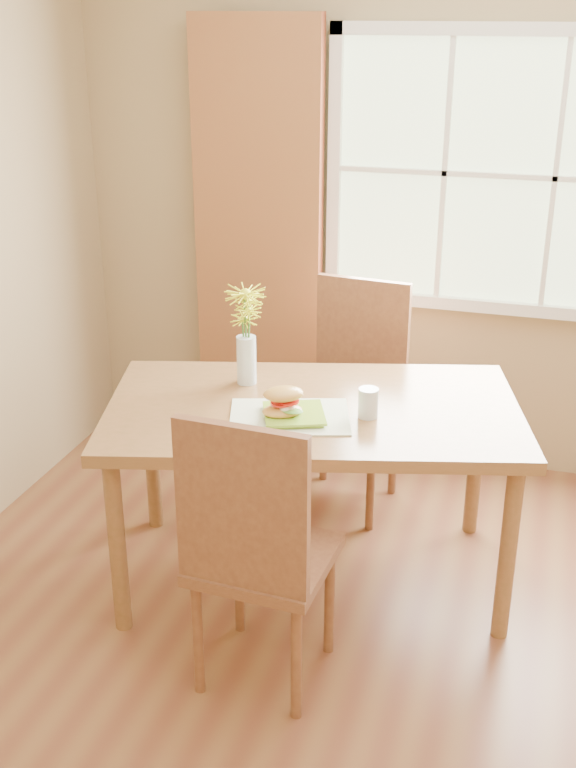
{
  "coord_description": "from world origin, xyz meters",
  "views": [
    {
      "loc": [
        0.26,
        -2.43,
        2.23
      ],
      "look_at": [
        -0.64,
        0.61,
        0.88
      ],
      "focal_mm": 42.0,
      "sensor_mm": 36.0,
      "label": 1
    }
  ],
  "objects_px": {
    "chair_far": "(354,384)",
    "flower_vase": "(246,323)",
    "water_glass": "(368,403)",
    "dining_table": "(313,424)",
    "chair_near": "(254,546)",
    "croissant_sandwich": "(283,402)"
  },
  "relations": [
    {
      "from": "croissant_sandwich",
      "to": "water_glass",
      "type": "height_order",
      "value": "croissant_sandwich"
    },
    {
      "from": "flower_vase",
      "to": "chair_far",
      "type": "bearing_deg",
      "value": 59.67
    },
    {
      "from": "chair_near",
      "to": "chair_far",
      "type": "height_order",
      "value": "chair_far"
    },
    {
      "from": "water_glass",
      "to": "flower_vase",
      "type": "xyz_separation_m",
      "value": [
        -0.55,
        0.18,
        0.21
      ]
    },
    {
      "from": "dining_table",
      "to": "chair_near",
      "type": "height_order",
      "value": "chair_near"
    },
    {
      "from": "croissant_sandwich",
      "to": "water_glass",
      "type": "bearing_deg",
      "value": -6.33
    },
    {
      "from": "chair_far",
      "to": "flower_vase",
      "type": "bearing_deg",
      "value": -114.29
    },
    {
      "from": "chair_far",
      "to": "chair_near",
      "type": "bearing_deg",
      "value": -84.59
    },
    {
      "from": "water_glass",
      "to": "chair_far",
      "type": "bearing_deg",
      "value": 106.0
    },
    {
      "from": "chair_near",
      "to": "water_glass",
      "type": "relative_size",
      "value": 9.28
    },
    {
      "from": "flower_vase",
      "to": "water_glass",
      "type": "bearing_deg",
      "value": -18.57
    },
    {
      "from": "dining_table",
      "to": "flower_vase",
      "type": "xyz_separation_m",
      "value": [
        -0.32,
        0.14,
        0.34
      ]
    },
    {
      "from": "dining_table",
      "to": "chair_far",
      "type": "xyz_separation_m",
      "value": [
        0.01,
        0.71,
        -0.12
      ]
    },
    {
      "from": "chair_near",
      "to": "chair_far",
      "type": "distance_m",
      "value": 1.42
    },
    {
      "from": "chair_near",
      "to": "flower_vase",
      "type": "height_order",
      "value": "flower_vase"
    },
    {
      "from": "dining_table",
      "to": "water_glass",
      "type": "bearing_deg",
      "value": -24.55
    },
    {
      "from": "chair_near",
      "to": "croissant_sandwich",
      "type": "height_order",
      "value": "chair_near"
    },
    {
      "from": "water_glass",
      "to": "flower_vase",
      "type": "bearing_deg",
      "value": 161.43
    },
    {
      "from": "chair_near",
      "to": "water_glass",
      "type": "xyz_separation_m",
      "value": [
        0.23,
        0.67,
        0.25
      ]
    },
    {
      "from": "chair_far",
      "to": "croissant_sandwich",
      "type": "distance_m",
      "value": 0.92
    },
    {
      "from": "water_glass",
      "to": "flower_vase",
      "type": "height_order",
      "value": "flower_vase"
    },
    {
      "from": "dining_table",
      "to": "water_glass",
      "type": "distance_m",
      "value": 0.27
    }
  ]
}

